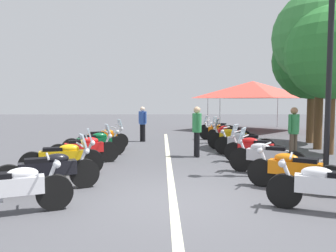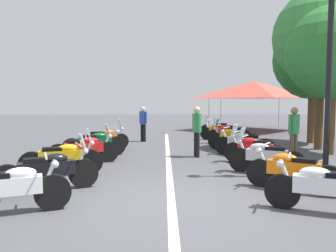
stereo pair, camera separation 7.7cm
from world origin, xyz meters
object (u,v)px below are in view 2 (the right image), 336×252
(motorcycle_left_row_4, at_px, (95,143))
(motorcycle_left_row_5, at_px, (104,138))
(motorcycle_left_row_3, at_px, (85,148))
(motorcycle_right_row_0, at_px, (325,188))
(motorcycle_right_row_6, at_px, (229,134))
(traffic_cone_0, at_px, (324,164))
(motorcycle_left_row_2, at_px, (63,158))
(bystander_0, at_px, (197,127))
(motorcycle_right_row_2, at_px, (265,157))
(roadside_tree_2, at_px, (322,37))
(motorcycle_right_row_8, at_px, (218,128))
(bystander_2, at_px, (143,121))
(motorcycle_right_row_7, at_px, (219,131))
(motorcycle_left_row_1, at_px, (48,170))
(roadside_tree_0, at_px, (313,60))
(motorcycle_left_row_0, at_px, (11,188))
(motorcycle_right_row_4, at_px, (244,143))
(roadside_tree_1, at_px, (333,53))
(street_lamp_twin_globe, at_px, (330,40))
(motorcycle_right_row_3, at_px, (254,149))
(bystander_3, at_px, (294,129))
(motorcycle_right_row_5, at_px, (233,138))
(motorcycle_right_row_1, at_px, (293,170))
(event_tent, at_px, (254,90))

(motorcycle_left_row_4, bearing_deg, motorcycle_left_row_5, 64.92)
(motorcycle_left_row_3, distance_m, motorcycle_right_row_0, 6.99)
(motorcycle_right_row_6, relative_size, traffic_cone_0, 2.98)
(motorcycle_left_row_2, xyz_separation_m, motorcycle_left_row_3, (1.65, -0.19, -0.00))
(motorcycle_left_row_5, bearing_deg, bystander_0, -50.01)
(motorcycle_right_row_2, xyz_separation_m, roadside_tree_2, (4.49, -3.50, 3.96))
(motorcycle_right_row_8, height_order, bystander_2, bystander_2)
(motorcycle_right_row_0, height_order, bystander_2, bystander_2)
(motorcycle_right_row_7, bearing_deg, bystander_0, 94.66)
(motorcycle_left_row_1, relative_size, roadside_tree_0, 0.37)
(motorcycle_left_row_5, height_order, motorcycle_right_row_0, motorcycle_left_row_5)
(motorcycle_left_row_0, bearing_deg, motorcycle_right_row_4, 25.91)
(motorcycle_right_row_0, relative_size, roadside_tree_1, 0.36)
(motorcycle_left_row_5, bearing_deg, roadside_tree_0, -11.66)
(motorcycle_right_row_2, bearing_deg, motorcycle_left_row_4, -0.88)
(motorcycle_left_row_3, xyz_separation_m, motorcycle_right_row_6, (4.47, -5.32, 0.00))
(motorcycle_left_row_2, relative_size, street_lamp_twin_globe, 0.41)
(motorcycle_left_row_2, distance_m, motorcycle_left_row_4, 2.98)
(motorcycle_left_row_2, height_order, motorcycle_right_row_3, motorcycle_left_row_2)
(motorcycle_left_row_3, distance_m, motorcycle_right_row_8, 9.24)
(motorcycle_right_row_7, xyz_separation_m, street_lamp_twin_globe, (-7.97, -1.39, 2.99))
(motorcycle_left_row_0, height_order, roadside_tree_2, roadside_tree_2)
(motorcycle_right_row_4, distance_m, bystander_3, 1.74)
(motorcycle_left_row_5, distance_m, roadside_tree_0, 9.94)
(motorcycle_right_row_6, xyz_separation_m, motorcycle_right_row_8, (3.07, -0.01, -0.02))
(motorcycle_right_row_5, bearing_deg, roadside_tree_0, -130.51)
(motorcycle_left_row_1, xyz_separation_m, traffic_cone_0, (1.50, -6.70, -0.18))
(motorcycle_left_row_5, xyz_separation_m, motorcycle_right_row_6, (1.61, -5.26, 0.01))
(motorcycle_right_row_1, xyz_separation_m, motorcycle_right_row_2, (1.65, 0.09, 0.02))
(motorcycle_right_row_0, bearing_deg, bystander_2, -45.99)
(motorcycle_right_row_3, distance_m, motorcycle_right_row_5, 2.92)
(motorcycle_left_row_0, relative_size, motorcycle_left_row_1, 0.95)
(motorcycle_right_row_3, distance_m, street_lamp_twin_globe, 3.74)
(bystander_2, bearing_deg, motorcycle_right_row_2, 73.87)
(roadside_tree_0, bearing_deg, motorcycle_left_row_4, 111.52)
(motorcycle_left_row_0, relative_size, bystander_3, 1.12)
(motorcycle_right_row_2, distance_m, street_lamp_twin_globe, 3.32)
(motorcycle_left_row_1, relative_size, event_tent, 0.36)
(motorcycle_left_row_2, xyz_separation_m, motorcycle_right_row_7, (7.71, -5.37, -0.01))
(motorcycle_right_row_4, relative_size, event_tent, 0.34)
(motorcycle_left_row_4, xyz_separation_m, motorcycle_right_row_3, (-1.43, -5.20, -0.01))
(motorcycle_left_row_0, distance_m, motorcycle_right_row_6, 10.64)
(motorcycle_left_row_2, height_order, motorcycle_right_row_7, motorcycle_left_row_2)
(motorcycle_right_row_3, xyz_separation_m, bystander_3, (0.66, -1.47, 0.56))
(motorcycle_left_row_0, xyz_separation_m, event_tent, (15.98, -8.43, 2.19))
(motorcycle_left_row_5, distance_m, bystander_0, 3.94)
(motorcycle_right_row_3, xyz_separation_m, roadside_tree_2, (3.05, -3.40, 3.97))
(traffic_cone_0, bearing_deg, motorcycle_right_row_0, 154.27)
(motorcycle_left_row_3, bearing_deg, motorcycle_left_row_1, -113.01)
(motorcycle_right_row_2, bearing_deg, bystander_3, -98.24)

